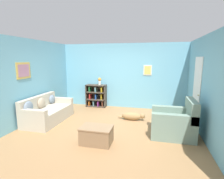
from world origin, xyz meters
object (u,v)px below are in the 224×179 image
at_px(recliner_chair, 175,123).
at_px(vase, 100,81).
at_px(couch, 47,112).
at_px(coffee_table, 97,134).
at_px(bookshelf, 96,96).
at_px(dog, 133,116).

relative_size(recliner_chair, vase, 3.58).
relative_size(couch, recliner_chair, 1.62).
bearing_deg(vase, recliner_chair, -39.03).
bearing_deg(recliner_chair, coffee_table, -154.45).
bearing_deg(couch, recliner_chair, -2.69).
distance_m(coffee_table, vase, 3.35).
bearing_deg(coffee_table, recliner_chair, 25.55).
relative_size(couch, vase, 5.79).
height_order(bookshelf, recliner_chair, recliner_chair).
distance_m(bookshelf, coffee_table, 3.30).
bearing_deg(couch, vase, 60.79).
distance_m(couch, coffee_table, 2.30).
xyz_separation_m(coffee_table, vase, (-0.89, 3.10, 0.88)).
bearing_deg(bookshelf, couch, -115.45).
xyz_separation_m(recliner_chair, vase, (-2.74, 2.22, 0.75)).
bearing_deg(couch, bookshelf, 64.55).
xyz_separation_m(recliner_chair, coffee_table, (-1.84, -0.88, -0.13)).
bearing_deg(bookshelf, dog, -38.03).
relative_size(bookshelf, vase, 3.13).
distance_m(bookshelf, dog, 2.17).
relative_size(dog, vase, 3.07).
xyz_separation_m(bookshelf, coffee_table, (1.05, -3.12, -0.23)).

